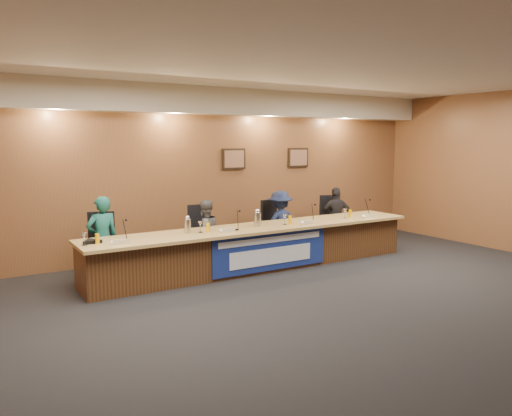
{
  "coord_description": "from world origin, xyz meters",
  "views": [
    {
      "loc": [
        -4.49,
        -4.82,
        2.2
      ],
      "look_at": [
        0.16,
        2.73,
        1.01
      ],
      "focal_mm": 35.0,
      "sensor_mm": 36.0,
      "label": 1
    }
  ],
  "objects_px": {
    "panelist_a": "(103,239)",
    "panelist_c": "(280,224)",
    "office_chair_a": "(101,250)",
    "carafe_mid": "(257,219)",
    "speakerphone": "(91,241)",
    "panelist_d": "(336,218)",
    "office_chair_c": "(277,231)",
    "carafe_left": "(187,226)",
    "office_chair_d": "(333,224)",
    "panelist_b": "(205,233)",
    "office_chair_b": "(203,239)",
    "banner": "(271,251)",
    "dais_body": "(258,249)"
  },
  "relations": [
    {
      "from": "office_chair_c",
      "to": "carafe_left",
      "type": "xyz_separation_m",
      "value": [
        -2.18,
        -0.68,
        0.38
      ]
    },
    {
      "from": "office_chair_a",
      "to": "panelist_c",
      "type": "bearing_deg",
      "value": 16.6
    },
    {
      "from": "carafe_left",
      "to": "speakerphone",
      "type": "xyz_separation_m",
      "value": [
        -1.5,
        0.0,
        -0.09
      ]
    },
    {
      "from": "carafe_mid",
      "to": "carafe_left",
      "type": "bearing_deg",
      "value": 179.77
    },
    {
      "from": "banner",
      "to": "speakerphone",
      "type": "xyz_separation_m",
      "value": [
        -2.82,
        0.42,
        0.4
      ]
    },
    {
      "from": "panelist_b",
      "to": "panelist_d",
      "type": "relative_size",
      "value": 0.94
    },
    {
      "from": "panelist_d",
      "to": "carafe_mid",
      "type": "xyz_separation_m",
      "value": [
        -2.29,
        -0.58,
        0.23
      ]
    },
    {
      "from": "dais_body",
      "to": "speakerphone",
      "type": "height_order",
      "value": "speakerphone"
    },
    {
      "from": "panelist_c",
      "to": "office_chair_b",
      "type": "xyz_separation_m",
      "value": [
        -1.6,
        0.1,
        -0.15
      ]
    },
    {
      "from": "banner",
      "to": "speakerphone",
      "type": "bearing_deg",
      "value": 171.56
    },
    {
      "from": "office_chair_a",
      "to": "carafe_mid",
      "type": "xyz_separation_m",
      "value": [
        2.5,
        -0.68,
        0.39
      ]
    },
    {
      "from": "office_chair_c",
      "to": "panelist_c",
      "type": "bearing_deg",
      "value": -105.26
    },
    {
      "from": "banner",
      "to": "carafe_mid",
      "type": "relative_size",
      "value": 9.34
    },
    {
      "from": "panelist_d",
      "to": "carafe_left",
      "type": "height_order",
      "value": "panelist_d"
    },
    {
      "from": "office_chair_d",
      "to": "speakerphone",
      "type": "relative_size",
      "value": 1.5
    },
    {
      "from": "panelist_c",
      "to": "panelist_d",
      "type": "distance_m",
      "value": 1.41
    },
    {
      "from": "office_chair_d",
      "to": "office_chair_a",
      "type": "bearing_deg",
      "value": -162.43
    },
    {
      "from": "office_chair_b",
      "to": "carafe_mid",
      "type": "bearing_deg",
      "value": -32.85
    },
    {
      "from": "speakerphone",
      "to": "panelist_b",
      "type": "bearing_deg",
      "value": 15.44
    },
    {
      "from": "banner",
      "to": "carafe_left",
      "type": "xyz_separation_m",
      "value": [
        -1.32,
        0.42,
        0.48
      ]
    },
    {
      "from": "banner",
      "to": "office_chair_a",
      "type": "relative_size",
      "value": 4.58
    },
    {
      "from": "panelist_a",
      "to": "carafe_left",
      "type": "xyz_separation_m",
      "value": [
        1.19,
        -0.58,
        0.18
      ]
    },
    {
      "from": "banner",
      "to": "office_chair_d",
      "type": "bearing_deg",
      "value": 25.76
    },
    {
      "from": "speakerphone",
      "to": "panelist_d",
      "type": "bearing_deg",
      "value": 6.45
    },
    {
      "from": "carafe_left",
      "to": "office_chair_a",
      "type": "bearing_deg",
      "value": 150.42
    },
    {
      "from": "office_chair_b",
      "to": "office_chair_d",
      "type": "distance_m",
      "value": 3.0
    },
    {
      "from": "carafe_mid",
      "to": "speakerphone",
      "type": "height_order",
      "value": "carafe_mid"
    },
    {
      "from": "panelist_c",
      "to": "panelist_d",
      "type": "xyz_separation_m",
      "value": [
        1.41,
        0.0,
        -0.0
      ]
    },
    {
      "from": "office_chair_d",
      "to": "carafe_mid",
      "type": "distance_m",
      "value": 2.42
    },
    {
      "from": "office_chair_b",
      "to": "office_chair_c",
      "type": "xyz_separation_m",
      "value": [
        1.6,
        0.0,
        0.0
      ]
    },
    {
      "from": "dais_body",
      "to": "speakerphone",
      "type": "bearing_deg",
      "value": 179.93
    },
    {
      "from": "panelist_b",
      "to": "panelist_d",
      "type": "bearing_deg",
      "value": 173.63
    },
    {
      "from": "office_chair_c",
      "to": "carafe_left",
      "type": "height_order",
      "value": "carafe_left"
    },
    {
      "from": "panelist_b",
      "to": "carafe_mid",
      "type": "xyz_separation_m",
      "value": [
        0.72,
        -0.58,
        0.27
      ]
    },
    {
      "from": "office_chair_b",
      "to": "speakerphone",
      "type": "distance_m",
      "value": 2.21
    },
    {
      "from": "office_chair_c",
      "to": "office_chair_d",
      "type": "xyz_separation_m",
      "value": [
        1.41,
        0.0,
        0.0
      ]
    },
    {
      "from": "banner",
      "to": "carafe_left",
      "type": "height_order",
      "value": "carafe_left"
    },
    {
      "from": "panelist_c",
      "to": "office_chair_c",
      "type": "relative_size",
      "value": 2.64
    },
    {
      "from": "panelist_d",
      "to": "speakerphone",
      "type": "distance_m",
      "value": 5.12
    },
    {
      "from": "office_chair_a",
      "to": "carafe_left",
      "type": "distance_m",
      "value": 1.42
    },
    {
      "from": "panelist_d",
      "to": "office_chair_a",
      "type": "xyz_separation_m",
      "value": [
        -4.78,
        0.1,
        -0.15
      ]
    },
    {
      "from": "panelist_d",
      "to": "carafe_left",
      "type": "relative_size",
      "value": 5.54
    },
    {
      "from": "panelist_b",
      "to": "carafe_left",
      "type": "distance_m",
      "value": 0.86
    },
    {
      "from": "panelist_c",
      "to": "office_chair_c",
      "type": "xyz_separation_m",
      "value": [
        0.0,
        0.1,
        -0.15
      ]
    },
    {
      "from": "carafe_left",
      "to": "banner",
      "type": "bearing_deg",
      "value": -17.48
    },
    {
      "from": "banner",
      "to": "panelist_d",
      "type": "relative_size",
      "value": 1.74
    },
    {
      "from": "panelist_c",
      "to": "office_chair_d",
      "type": "distance_m",
      "value": 1.42
    },
    {
      "from": "panelist_d",
      "to": "office_chair_b",
      "type": "relative_size",
      "value": 2.64
    },
    {
      "from": "office_chair_c",
      "to": "speakerphone",
      "type": "relative_size",
      "value": 1.5
    },
    {
      "from": "panelist_a",
      "to": "panelist_c",
      "type": "xyz_separation_m",
      "value": [
        3.37,
        0.0,
        -0.05
      ]
    }
  ]
}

